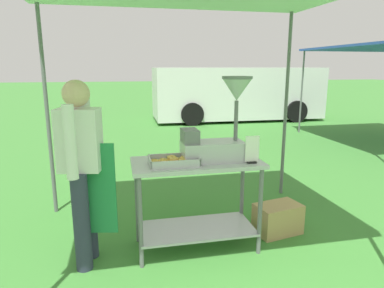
{
  "coord_description": "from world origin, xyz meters",
  "views": [
    {
      "loc": [
        -0.56,
        -1.78,
        1.71
      ],
      "look_at": [
        0.12,
        1.36,
        0.98
      ],
      "focal_mm": 31.94,
      "sensor_mm": 36.0,
      "label": 1
    }
  ],
  "objects_px": {
    "donut_cart": "(197,187)",
    "vendor": "(82,165)",
    "supply_crate": "(278,219)",
    "menu_sign": "(252,152)",
    "donut_fryer": "(218,130)",
    "van_white": "(236,93)",
    "donut_tray": "(174,161)"
  },
  "relations": [
    {
      "from": "donut_tray",
      "to": "vendor",
      "type": "bearing_deg",
      "value": 178.75
    },
    {
      "from": "donut_cart",
      "to": "vendor",
      "type": "relative_size",
      "value": 0.74
    },
    {
      "from": "supply_crate",
      "to": "vendor",
      "type": "bearing_deg",
      "value": -175.15
    },
    {
      "from": "menu_sign",
      "to": "vendor",
      "type": "xyz_separation_m",
      "value": [
        -1.47,
        0.12,
        -0.07
      ]
    },
    {
      "from": "donut_cart",
      "to": "supply_crate",
      "type": "bearing_deg",
      "value": 6.69
    },
    {
      "from": "vendor",
      "to": "van_white",
      "type": "xyz_separation_m",
      "value": [
        4.14,
        7.89,
        -0.03
      ]
    },
    {
      "from": "vendor",
      "to": "donut_fryer",
      "type": "bearing_deg",
      "value": 1.85
    },
    {
      "from": "donut_tray",
      "to": "donut_fryer",
      "type": "distance_m",
      "value": 0.49
    },
    {
      "from": "supply_crate",
      "to": "menu_sign",
      "type": "bearing_deg",
      "value": -147.18
    },
    {
      "from": "donut_tray",
      "to": "supply_crate",
      "type": "relative_size",
      "value": 0.84
    },
    {
      "from": "donut_cart",
      "to": "menu_sign",
      "type": "xyz_separation_m",
      "value": [
        0.47,
        -0.17,
        0.36
      ]
    },
    {
      "from": "donut_fryer",
      "to": "van_white",
      "type": "height_order",
      "value": "van_white"
    },
    {
      "from": "donut_cart",
      "to": "donut_tray",
      "type": "distance_m",
      "value": 0.37
    },
    {
      "from": "donut_tray",
      "to": "menu_sign",
      "type": "xyz_separation_m",
      "value": [
        0.69,
        -0.1,
        0.08
      ]
    },
    {
      "from": "donut_fryer",
      "to": "donut_cart",
      "type": "bearing_deg",
      "value": 175.06
    },
    {
      "from": "menu_sign",
      "to": "donut_cart",
      "type": "bearing_deg",
      "value": 159.7
    },
    {
      "from": "donut_cart",
      "to": "menu_sign",
      "type": "bearing_deg",
      "value": -20.3
    },
    {
      "from": "donut_tray",
      "to": "donut_fryer",
      "type": "bearing_deg",
      "value": 7.62
    },
    {
      "from": "menu_sign",
      "to": "van_white",
      "type": "height_order",
      "value": "van_white"
    },
    {
      "from": "van_white",
      "to": "menu_sign",
      "type": "bearing_deg",
      "value": -108.45
    },
    {
      "from": "donut_fryer",
      "to": "menu_sign",
      "type": "xyz_separation_m",
      "value": [
        0.27,
        -0.16,
        -0.17
      ]
    },
    {
      "from": "vendor",
      "to": "donut_tray",
      "type": "bearing_deg",
      "value": -1.25
    },
    {
      "from": "donut_tray",
      "to": "menu_sign",
      "type": "bearing_deg",
      "value": -8.3
    },
    {
      "from": "donut_cart",
      "to": "donut_tray",
      "type": "relative_size",
      "value": 2.75
    },
    {
      "from": "menu_sign",
      "to": "supply_crate",
      "type": "height_order",
      "value": "menu_sign"
    },
    {
      "from": "vendor",
      "to": "van_white",
      "type": "height_order",
      "value": "van_white"
    },
    {
      "from": "donut_cart",
      "to": "van_white",
      "type": "relative_size",
      "value": 0.22
    },
    {
      "from": "donut_fryer",
      "to": "menu_sign",
      "type": "relative_size",
      "value": 3.07
    },
    {
      "from": "donut_cart",
      "to": "donut_tray",
      "type": "height_order",
      "value": "donut_tray"
    },
    {
      "from": "donut_fryer",
      "to": "supply_crate",
      "type": "bearing_deg",
      "value": 9.9
    },
    {
      "from": "donut_tray",
      "to": "supply_crate",
      "type": "bearing_deg",
      "value": 9.06
    },
    {
      "from": "donut_tray",
      "to": "donut_fryer",
      "type": "relative_size",
      "value": 0.57
    }
  ]
}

